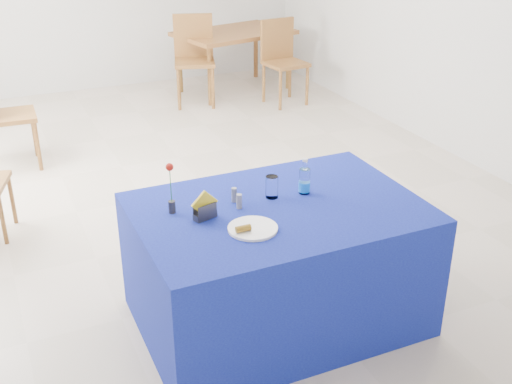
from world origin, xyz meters
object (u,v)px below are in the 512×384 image
(blue_table, at_px, (278,264))
(chair_bg_left, at_px, (194,53))
(water_bottle, at_px, (304,182))
(oak_table, at_px, (234,37))
(plate, at_px, (253,228))
(chair_bg_right, at_px, (282,55))

(blue_table, distance_m, chair_bg_left, 4.45)
(water_bottle, xyz_separation_m, oak_table, (1.41, 4.51, -0.15))
(water_bottle, bearing_deg, chair_bg_left, 79.53)
(blue_table, relative_size, water_bottle, 7.44)
(blue_table, relative_size, oak_table, 1.03)
(plate, height_order, chair_bg_left, chair_bg_left)
(oak_table, distance_m, chair_bg_left, 0.69)
(blue_table, bearing_deg, plate, -142.11)
(plate, bearing_deg, blue_table, 37.89)
(water_bottle, height_order, oak_table, water_bottle)
(plate, xyz_separation_m, chair_bg_right, (2.20, 4.11, -0.20))
(plate, relative_size, chair_bg_left, 0.25)
(blue_table, distance_m, chair_bg_right, 4.39)
(water_bottle, height_order, chair_bg_left, chair_bg_left)
(blue_table, distance_m, water_bottle, 0.51)
(oak_table, bearing_deg, chair_bg_left, -156.09)
(chair_bg_left, bearing_deg, water_bottle, -82.90)
(oak_table, height_order, chair_bg_right, chair_bg_right)
(chair_bg_right, bearing_deg, oak_table, 109.36)
(water_bottle, height_order, chair_bg_right, chair_bg_right)
(oak_table, bearing_deg, blue_table, -109.45)
(plate, relative_size, oak_table, 0.17)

